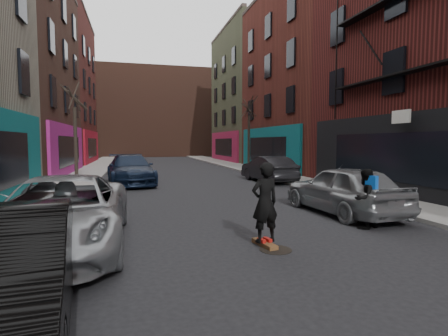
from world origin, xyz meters
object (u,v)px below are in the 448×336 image
tree_left_far (75,123)px  parked_left_end (130,169)px  pedestrian (365,198)px  manhole (276,250)px  skateboard (264,244)px  parked_right_far (343,189)px  parked_left_far (62,213)px  tree_right_far (249,127)px  parked_right_end (268,169)px  skateboarder (265,202)px

tree_left_far → parked_left_end: bearing=-27.3°
pedestrian → manhole: (-3.07, -1.17, -0.81)m
skateboard → manhole: skateboard is taller
tree_left_far → parked_right_far: (9.73, -11.53, -2.58)m
manhole → parked_left_far: bearing=164.7°
parked_left_end → manhole: (3.13, -12.98, -0.81)m
tree_right_far → manhole: bearing=-107.0°
parked_left_far → pedestrian: pedestrian is taller
parked_right_far → parked_right_end: parked_right_far is taller
skateboard → parked_right_far: bearing=25.6°
parked_right_end → manhole: parked_right_end is taller
parked_left_end → parked_right_end: parked_left_end is taller
tree_right_far → skateboard: (-6.40, -20.20, -3.48)m
tree_right_far → manhole: 21.75m
tree_left_far → parked_right_end: 11.36m
parked_left_end → pedestrian: bearing=-68.7°
skateboard → pedestrian: bearing=4.7°
skateboarder → manhole: (0.13, -0.32, -0.99)m
pedestrian → tree_left_far: bearing=-74.4°
parked_right_far → skateboard: size_ratio=5.86×
parked_right_end → skateboarder: bearing=62.7°
tree_right_far → manhole: tree_right_far is taller
parked_left_far → parked_right_far: size_ratio=1.22×
tree_left_far → parked_left_far: bearing=-82.9°
parked_left_far → parked_left_end: (1.33, 11.75, 0.03)m
parked_left_end → parked_right_far: (6.73, -9.98, -0.02)m
parked_left_end → skateboard: bearing=-83.1°
skateboarder → parked_right_end: bearing=-122.1°
parked_left_far → skateboard: 4.48m
parked_left_far → parked_right_far: bearing=12.4°
tree_right_far → skateboard: size_ratio=8.50×
parked_left_end → tree_left_far: bearing=146.3°
parked_right_far → manhole: size_ratio=6.69×
parked_left_far → pedestrian: bearing=-0.5°
tree_right_far → skateboarder: tree_right_far is taller
parked_left_end → parked_right_end: 7.84m
skateboard → parked_right_end: bearing=57.9°
skateboarder → pedestrian: 3.32m
skateboarder → manhole: 1.05m
tree_left_far → skateboarder: bearing=-67.1°
parked_right_far → tree_left_far: bearing=-53.5°
parked_left_end → skateboarder: bearing=-83.1°
parked_left_far → parked_right_end: (9.13, 10.95, -0.04)m
tree_left_far → parked_left_far: (1.67, -13.30, -2.59)m
tree_left_far → pedestrian: (9.20, -13.36, -2.57)m
parked_right_end → pedestrian: bearing=76.5°
parked_right_end → manhole: (-4.67, -12.17, -0.74)m
parked_right_far → parked_left_far: bearing=8.8°
tree_left_far → tree_right_far: 13.78m
parked_left_far → parked_right_end: parked_left_far is taller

